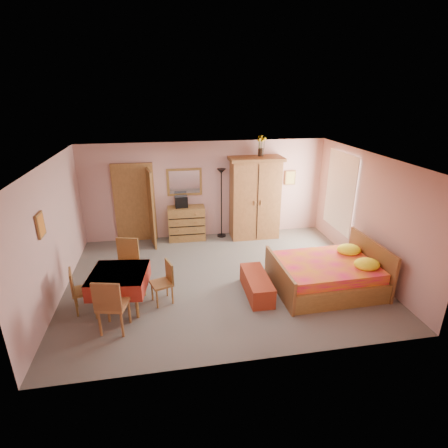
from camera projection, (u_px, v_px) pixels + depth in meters
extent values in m
plane|color=slate|center=(222.00, 278.00, 7.59)|extent=(6.50, 6.50, 0.00)
plane|color=brown|center=(222.00, 159.00, 6.65)|extent=(6.50, 6.50, 0.00)
cube|color=tan|center=(206.00, 190.00, 9.42)|extent=(6.50, 0.10, 2.60)
cube|color=tan|center=(252.00, 286.00, 4.83)|extent=(6.50, 0.10, 2.60)
cube|color=tan|center=(53.00, 233.00, 6.60)|extent=(0.10, 5.00, 2.60)
cube|color=tan|center=(368.00, 213.00, 7.65)|extent=(0.10, 5.00, 2.60)
cube|color=#9E6B35|center=(135.00, 204.00, 9.18)|extent=(1.06, 0.12, 2.15)
cube|color=white|center=(341.00, 192.00, 8.69)|extent=(0.08, 1.40, 1.95)
cube|color=orange|center=(40.00, 225.00, 5.91)|extent=(0.04, 0.32, 0.42)
cube|color=#D8BF59|center=(290.00, 178.00, 9.68)|extent=(0.30, 0.04, 0.40)
cube|color=olive|center=(187.00, 223.00, 9.43)|extent=(0.99, 0.51, 0.92)
cube|color=silver|center=(184.00, 182.00, 9.23)|extent=(0.93, 0.06, 0.73)
cube|color=black|center=(181.00, 202.00, 9.20)|extent=(0.34, 0.26, 0.30)
cube|color=black|center=(221.00, 204.00, 9.44)|extent=(0.31, 0.31, 1.91)
cube|color=#9E6435|center=(255.00, 198.00, 9.39)|extent=(1.42, 0.74, 2.21)
cube|color=yellow|center=(261.00, 146.00, 9.02)|extent=(0.22, 0.22, 0.53)
cube|color=#E91654|center=(326.00, 267.00, 7.07)|extent=(2.12, 1.69, 0.97)
cube|color=maroon|center=(257.00, 285.00, 6.97)|extent=(0.45, 1.20, 0.40)
cube|color=maroon|center=(120.00, 289.00, 6.49)|extent=(1.12, 1.12, 0.73)
cube|color=#9D6435|center=(113.00, 304.00, 5.82)|extent=(0.56, 0.56, 1.02)
cube|color=#A67638|center=(126.00, 265.00, 7.13)|extent=(0.55, 0.55, 1.00)
cube|color=olive|center=(84.00, 290.00, 6.37)|extent=(0.46, 0.46, 0.85)
cube|color=#A77138|center=(162.00, 283.00, 6.62)|extent=(0.47, 0.47, 0.82)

